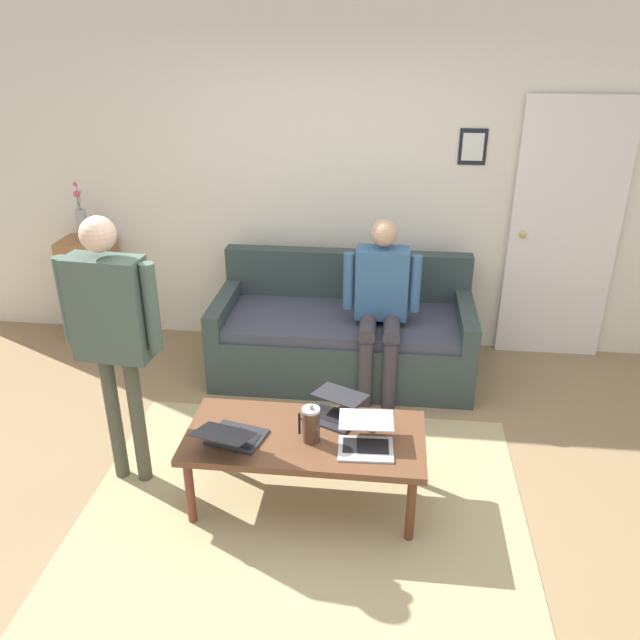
% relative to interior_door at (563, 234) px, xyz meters
% --- Properties ---
extents(ground_plane, '(7.68, 7.68, 0.00)m').
position_rel_interior_door_xyz_m(ground_plane, '(1.75, 2.11, -1.02)').
color(ground_plane, '#90744F').
extents(area_rug, '(2.48, 2.03, 0.01)m').
position_rel_interior_door_xyz_m(area_rug, '(1.75, 2.15, -1.02)').
color(area_rug, tan).
rests_on(area_rug, ground_plane).
extents(back_wall, '(7.04, 0.11, 2.70)m').
position_rel_interior_door_xyz_m(back_wall, '(1.75, -0.09, 0.33)').
color(back_wall, silver).
rests_on(back_wall, ground_plane).
extents(interior_door, '(0.82, 0.09, 2.05)m').
position_rel_interior_door_xyz_m(interior_door, '(0.00, 0.00, 0.00)').
color(interior_door, white).
rests_on(interior_door, ground_plane).
extents(couch, '(1.94, 0.89, 0.88)m').
position_rel_interior_door_xyz_m(couch, '(1.66, 0.51, -0.72)').
color(couch, '#313F3D').
rests_on(couch, ground_plane).
extents(coffee_table, '(1.32, 0.62, 0.45)m').
position_rel_interior_door_xyz_m(coffee_table, '(1.75, 2.05, -0.62)').
color(coffee_table, brown).
rests_on(coffee_table, ground_plane).
extents(laptop_left, '(0.39, 0.39, 0.12)m').
position_rel_interior_door_xyz_m(laptop_left, '(1.60, 1.85, -0.53)').
color(laptop_left, '#28282D').
rests_on(laptop_left, coffee_table).
extents(laptop_center, '(0.37, 0.43, 0.15)m').
position_rel_interior_door_xyz_m(laptop_center, '(2.12, 2.17, -0.53)').
color(laptop_center, '#28282D').
rests_on(laptop_center, coffee_table).
extents(laptop_right, '(0.31, 0.34, 0.12)m').
position_rel_interior_door_xyz_m(laptop_right, '(1.41, 2.12, -0.53)').
color(laptop_right, silver).
rests_on(laptop_right, coffee_table).
extents(french_press, '(0.12, 0.10, 0.23)m').
position_rel_interior_door_xyz_m(french_press, '(1.71, 2.10, -0.47)').
color(french_press, '#4C3323').
rests_on(french_press, coffee_table).
extents(side_shelf, '(0.42, 0.32, 0.89)m').
position_rel_interior_door_xyz_m(side_shelf, '(3.81, 0.17, -0.58)').
color(side_shelf, '#976536').
rests_on(side_shelf, ground_plane).
extents(flower_vase, '(0.08, 0.10, 0.47)m').
position_rel_interior_door_xyz_m(flower_vase, '(3.81, 0.17, 0.03)').
color(flower_vase, '#979E9D').
rests_on(flower_vase, side_shelf).
extents(person_standing, '(0.58, 0.22, 1.63)m').
position_rel_interior_door_xyz_m(person_standing, '(2.81, 1.97, 0.02)').
color(person_standing, '#494B3B').
rests_on(person_standing, ground_plane).
extents(person_seated, '(0.55, 0.51, 1.28)m').
position_rel_interior_door_xyz_m(person_seated, '(1.37, 0.73, -0.30)').
color(person_seated, '#39343B').
rests_on(person_seated, ground_plane).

